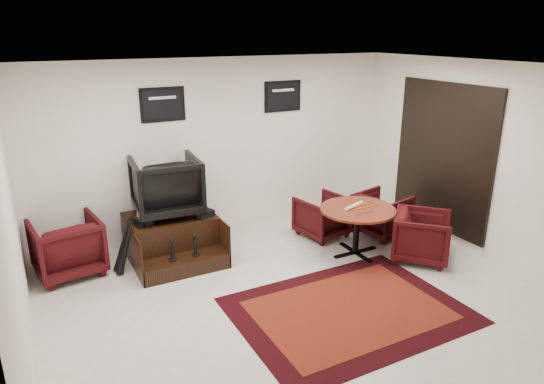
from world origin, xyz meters
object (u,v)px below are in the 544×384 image
(shine_chair, at_px, (166,183))
(table_chair_window, at_px, (382,212))
(meeting_table, at_px, (357,214))
(shine_podium, at_px, (173,239))
(table_chair_corner, at_px, (422,234))
(table_chair_back, at_px, (322,214))
(armchair_side, at_px, (67,244))

(shine_chair, relative_size, table_chair_window, 1.23)
(shine_chair, bearing_deg, meeting_table, 156.60)
(shine_podium, xyz_separation_m, table_chair_corner, (3.17, -1.74, 0.10))
(table_chair_back, bearing_deg, meeting_table, 84.98)
(shine_podium, distance_m, meeting_table, 2.73)
(meeting_table, xyz_separation_m, table_chair_corner, (0.72, -0.59, -0.24))
(table_chair_corner, bearing_deg, shine_chair, 105.57)
(shine_chair, bearing_deg, table_chair_back, 172.74)
(shine_chair, height_order, table_chair_window, shine_chair)
(table_chair_window, bearing_deg, shine_podium, 64.35)
(shine_podium, distance_m, shine_chair, 0.82)
(armchair_side, distance_m, table_chair_corner, 4.95)
(table_chair_back, height_order, table_chair_window, table_chair_window)
(shine_podium, bearing_deg, meeting_table, -25.06)
(table_chair_window, bearing_deg, meeting_table, 103.52)
(shine_podium, height_order, armchair_side, armchair_side)
(armchair_side, xyz_separation_m, meeting_table, (3.85, -1.32, 0.20))
(shine_podium, bearing_deg, armchair_side, 172.96)
(shine_chair, bearing_deg, shine_podium, 94.18)
(table_chair_window, bearing_deg, shine_chair, 62.13)
(armchair_side, bearing_deg, shine_chair, 170.49)
(meeting_table, distance_m, table_chair_corner, 0.96)
(shine_chair, height_order, table_chair_back, shine_chair)
(table_chair_corner, bearing_deg, table_chair_back, 75.94)
(armchair_side, xyz_separation_m, table_chair_back, (3.77, -0.52, -0.07))
(shine_chair, height_order, meeting_table, shine_chair)
(table_chair_back, relative_size, table_chair_corner, 0.94)
(shine_chair, relative_size, table_chair_corner, 1.20)
(shine_podium, bearing_deg, table_chair_back, -8.29)
(shine_podium, height_order, table_chair_window, table_chair_window)
(shine_chair, height_order, table_chair_corner, shine_chair)
(shine_podium, distance_m, table_chair_corner, 3.62)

